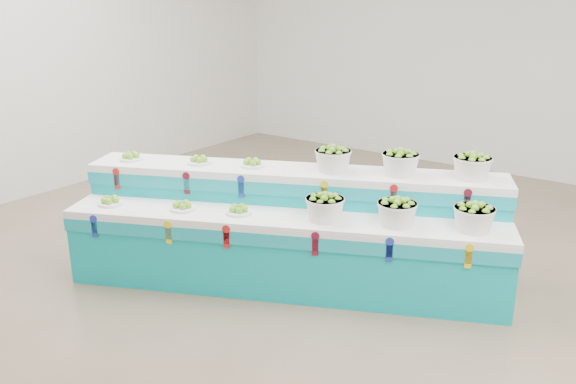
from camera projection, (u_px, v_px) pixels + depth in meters
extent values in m
plane|color=brown|center=(344.00, 308.00, 5.16)|extent=(10.00, 10.00, 0.00)
plane|color=silver|center=(533.00, 39.00, 8.37)|extent=(10.00, 0.00, 10.00)
cylinder|color=white|center=(110.00, 200.00, 5.54)|extent=(0.31, 0.31, 0.09)
cylinder|color=white|center=(182.00, 205.00, 5.41)|extent=(0.31, 0.31, 0.09)
cylinder|color=white|center=(239.00, 209.00, 5.31)|extent=(0.31, 0.31, 0.09)
cylinder|color=white|center=(131.00, 156.00, 5.90)|extent=(0.31, 0.31, 0.09)
cylinder|color=white|center=(199.00, 159.00, 5.77)|extent=(0.31, 0.31, 0.09)
cylinder|color=white|center=(252.00, 162.00, 5.67)|extent=(0.31, 0.31, 0.09)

